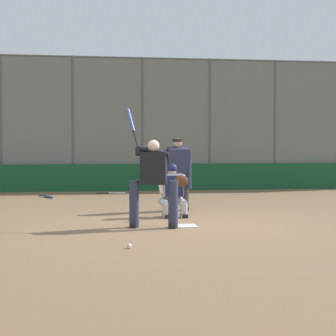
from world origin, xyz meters
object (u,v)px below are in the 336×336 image
object	(u,v)px
catcher_behind_plate	(173,189)
spare_bat_by_padding	(115,193)
spare_bat_near_backstop	(47,197)
baseball_loose	(129,246)
umpire_home	(177,172)
batter_at_plate	(153,180)

from	to	relation	value
catcher_behind_plate	spare_bat_by_padding	distance (m)	5.95
catcher_behind_plate	spare_bat_by_padding	size ratio (longest dim) A/B	1.27
spare_bat_near_backstop	baseball_loose	xyz separation A→B (m)	(-1.79, 8.40, 0.00)
catcher_behind_plate	baseball_loose	size ratio (longest dim) A/B	15.26
umpire_home	spare_bat_by_padding	distance (m)	4.97
batter_at_plate	spare_bat_near_backstop	bearing A→B (deg)	-55.61
spare_bat_near_backstop	baseball_loose	distance (m)	8.59
spare_bat_near_backstop	baseball_loose	bearing A→B (deg)	-15.37
spare_bat_by_padding	baseball_loose	bearing A→B (deg)	-79.02
spare_bat_by_padding	umpire_home	bearing A→B (deg)	-63.24
umpire_home	baseball_loose	xyz separation A→B (m)	(1.43, 4.62, -0.86)
batter_at_plate	catcher_behind_plate	size ratio (longest dim) A/B	1.96
catcher_behind_plate	spare_bat_near_backstop	bearing A→B (deg)	-66.38
umpire_home	spare_bat_by_padding	world-z (taller)	umpire_home
catcher_behind_plate	umpire_home	size ratio (longest dim) A/B	0.67
batter_at_plate	spare_bat_near_backstop	size ratio (longest dim) A/B	2.67
baseball_loose	spare_bat_by_padding	bearing A→B (deg)	-91.18
batter_at_plate	catcher_behind_plate	bearing A→B (deg)	-98.10
spare_bat_by_padding	baseball_loose	world-z (taller)	baseball_loose
batter_at_plate	umpire_home	size ratio (longest dim) A/B	1.32
batter_at_plate	spare_bat_by_padding	distance (m)	7.36
catcher_behind_plate	baseball_loose	world-z (taller)	catcher_behind_plate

